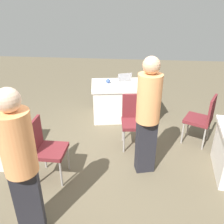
{
  "coord_description": "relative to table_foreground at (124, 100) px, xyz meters",
  "views": [
    {
      "loc": [
        -0.39,
        3.15,
        2.51
      ],
      "look_at": [
        -0.07,
        -0.11,
        0.9
      ],
      "focal_mm": 38.25,
      "sensor_mm": 36.0,
      "label": 1
    }
  ],
  "objects": [
    {
      "name": "ground_plane",
      "position": [
        0.16,
        1.78,
        -0.39
      ],
      "size": [
        14.4,
        14.4,
        0.0
      ],
      "primitive_type": "plane",
      "color": "brown"
    },
    {
      "name": "person_organiser",
      "position": [
        0.89,
        3.08,
        0.62
      ],
      "size": [
        0.43,
        0.43,
        1.79
      ],
      "rotation": [
        0.0,
        0.0,
        0.31
      ],
      "color": "#26262D",
      "rests_on": "ground"
    },
    {
      "name": "chair_tucked_right",
      "position": [
        1.02,
        2.17,
        0.16
      ],
      "size": [
        0.44,
        0.44,
        0.95
      ],
      "rotation": [
        0.0,
        0.0,
        1.56
      ],
      "color": "#9E9993",
      "rests_on": "ground"
    },
    {
      "name": "laptop_silver",
      "position": [
        -0.04,
        -0.06,
        0.42
      ],
      "size": [
        0.4,
        0.39,
        0.21
      ],
      "rotation": [
        0.0,
        0.0,
        0.36
      ],
      "color": "silver",
      "rests_on": "table_foreground"
    },
    {
      "name": "scissors_red",
      "position": [
        -0.54,
        -0.09,
        0.39
      ],
      "size": [
        0.06,
        0.18,
        0.01
      ],
      "primitive_type": "cube",
      "rotation": [
        0.0,
        0.0,
        1.71
      ],
      "color": "red",
      "rests_on": "table_foreground"
    },
    {
      "name": "person_presenter",
      "position": [
        -0.44,
        1.86,
        0.63
      ],
      "size": [
        0.42,
        0.42,
        1.81
      ],
      "rotation": [
        0.0,
        0.0,
        3.4
      ],
      "color": "#26262D",
      "rests_on": "ground"
    },
    {
      "name": "yarn_ball",
      "position": [
        0.36,
        -0.02,
        0.43
      ],
      "size": [
        0.1,
        0.1,
        0.1
      ],
      "primitive_type": "sphere",
      "color": "#3F5999",
      "rests_on": "table_foreground"
    },
    {
      "name": "chair_near_front",
      "position": [
        -1.47,
        0.99,
        0.16
      ],
      "size": [
        0.59,
        0.59,
        0.95
      ],
      "rotation": [
        0.0,
        0.0,
        4.26
      ],
      "color": "#9E9993",
      "rests_on": "ground"
    },
    {
      "name": "table_foreground",
      "position": [
        0.0,
        0.0,
        0.0
      ],
      "size": [
        1.54,
        1.1,
        0.77
      ],
      "rotation": [
        0.0,
        0.0,
        0.17
      ],
      "color": "silver",
      "rests_on": "ground"
    },
    {
      "name": "chair_tucked_left",
      "position": [
        -0.25,
        1.15,
        0.16
      ],
      "size": [
        0.49,
        0.49,
        0.95
      ],
      "rotation": [
        0.0,
        0.0,
        0.11
      ],
      "color": "#9E9993",
      "rests_on": "ground"
    }
  ]
}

